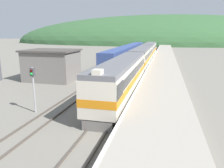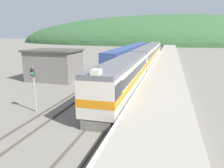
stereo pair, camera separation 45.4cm
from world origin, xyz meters
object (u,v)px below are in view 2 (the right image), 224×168
Objects in this scene: express_train_lead_car at (123,76)px; siding_train at (132,53)px; carriage_second at (145,57)px; signal_post_siding at (33,80)px; carriage_third at (153,50)px.

express_train_lead_car is 33.72m from siding_train.
signal_post_siding is at bearing -103.15° from carriage_second.
carriage_third is at bearing 90.00° from express_train_lead_car.
carriage_second and carriage_third have the same top height.
carriage_second is at bearing -68.65° from siding_train.
express_train_lead_car is 0.43× the size of siding_train.
express_train_lead_car is 0.99× the size of carriage_second.
carriage_third is at bearing 90.00° from carriage_second.
signal_post_siding reaches higher than siding_train.
carriage_second is 20.70m from carriage_third.
express_train_lead_car is 9.59m from signal_post_siding.
siding_train is at bearing 98.35° from express_train_lead_car.
carriage_second reaches higher than signal_post_siding.
carriage_second reaches higher than siding_train.
express_train_lead_car reaches higher than carriage_third.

